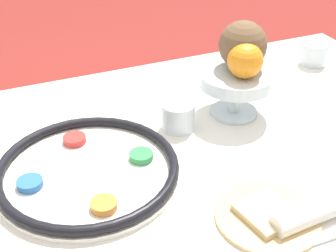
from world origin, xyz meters
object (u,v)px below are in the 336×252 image
at_px(cup_far, 314,54).
at_px(coconut, 243,45).
at_px(orange_fruit, 245,61).
at_px(bread_plate, 267,215).
at_px(cup_mid, 178,116).
at_px(napkin_roll, 313,214).
at_px(fruit_stand, 236,82).
at_px(cup_near, 252,63).
at_px(seder_plate, 88,170).

bearing_deg(cup_far, coconut, -157.58).
xyz_separation_m(orange_fruit, coconut, (0.02, 0.05, 0.02)).
distance_m(bread_plate, cup_mid, 0.33).
relative_size(orange_fruit, cup_far, 1.05).
bearing_deg(napkin_roll, coconut, 78.84).
xyz_separation_m(fruit_stand, cup_near, (0.15, 0.17, -0.05)).
bearing_deg(cup_near, seder_plate, -153.46).
bearing_deg(bread_plate, cup_near, 61.61).
bearing_deg(orange_fruit, cup_near, 52.69).
distance_m(seder_plate, cup_near, 0.59).
bearing_deg(orange_fruit, coconut, 67.00).
relative_size(coconut, cup_near, 1.45).
xyz_separation_m(bread_plate, napkin_roll, (0.06, -0.04, 0.01)).
distance_m(seder_plate, cup_mid, 0.25).
bearing_deg(cup_near, bread_plate, -118.39).
relative_size(fruit_stand, cup_mid, 2.33).
bearing_deg(cup_near, cup_mid, -149.72).
height_order(fruit_stand, bread_plate, fruit_stand).
bearing_deg(coconut, seder_plate, -163.84).
relative_size(coconut, cup_mid, 1.45).
bearing_deg(napkin_roll, cup_far, 52.45).
bearing_deg(cup_far, napkin_roll, -127.55).
distance_m(bread_plate, cup_near, 0.57).
distance_m(orange_fruit, bread_plate, 0.36).
bearing_deg(napkin_roll, bread_plate, 150.01).
bearing_deg(orange_fruit, fruit_stand, 92.81).
bearing_deg(seder_plate, orange_fruit, 10.48).
relative_size(orange_fruit, bread_plate, 0.43).
xyz_separation_m(seder_plate, coconut, (0.40, 0.12, 0.15)).
height_order(fruit_stand, cup_far, fruit_stand).
bearing_deg(cup_near, orange_fruit, -127.31).
relative_size(bread_plate, cup_near, 2.45).
distance_m(coconut, cup_near, 0.24).
relative_size(bread_plate, napkin_roll, 1.15).
height_order(fruit_stand, cup_mid, fruit_stand).
bearing_deg(fruit_stand, cup_near, 48.21).
bearing_deg(orange_fruit, seder_plate, -169.52).
bearing_deg(coconut, cup_near, 49.11).
bearing_deg(cup_far, cup_near, 176.08).
height_order(seder_plate, bread_plate, seder_plate).
bearing_deg(coconut, napkin_roll, -101.16).
bearing_deg(cup_far, bread_plate, -133.90).
height_order(fruit_stand, cup_near, fruit_stand).
relative_size(orange_fruit, cup_near, 1.05).
relative_size(seder_plate, bread_plate, 1.94).
relative_size(fruit_stand, orange_fruit, 2.23).
height_order(orange_fruit, cup_mid, orange_fruit).
relative_size(napkin_roll, cup_far, 2.12).
relative_size(orange_fruit, napkin_roll, 0.49).
relative_size(cup_near, cup_far, 1.00).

